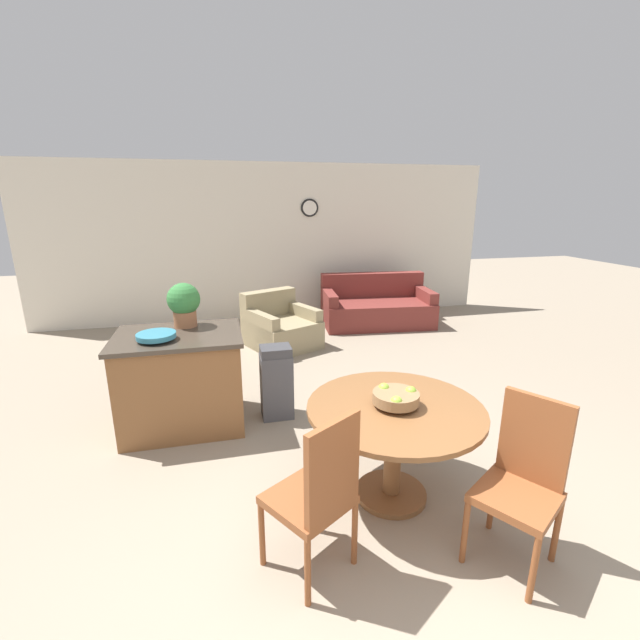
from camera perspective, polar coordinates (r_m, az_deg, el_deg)
The scene contains 12 objects.
ground_plane at distance 2.84m, azimuth 12.32°, elevation -32.39°, with size 24.00×24.00×0.00m, color gray.
wall_back at distance 7.69m, azimuth -6.72°, elevation 10.19°, with size 8.00×0.09×2.70m.
dining_table at distance 3.12m, azimuth 9.87°, elevation -13.91°, with size 1.23×1.23×0.72m.
dining_chair_near_left at distance 2.54m, azimuth -0.23°, elevation -21.82°, with size 0.58×0.58×1.02m.
dining_chair_near_right at distance 2.89m, azimuth 25.48°, elevation -18.24°, with size 0.58×0.58×1.02m.
fruit_bowl at distance 3.02m, azimuth 10.10°, elevation -10.09°, with size 0.32×0.32×0.13m.
kitchen_island at distance 4.25m, azimuth -17.93°, elevation -7.64°, with size 1.13×0.85×0.91m.
teal_bowl at distance 3.96m, azimuth -21.00°, elevation -1.97°, with size 0.33×0.33×0.07m.
potted_plant at distance 4.27m, azimuth -17.70°, elevation 2.20°, with size 0.31×0.31×0.42m.
trash_bin at distance 4.26m, azimuth -5.82°, elevation -8.26°, with size 0.30×0.25×0.73m.
couch at distance 7.44m, azimuth 7.50°, elevation 1.65°, with size 1.91×1.15×0.84m.
armchair at distance 6.31m, azimuth -5.32°, elevation -1.04°, with size 1.16×1.21×0.78m.
Camera 1 is at (-0.93, -1.66, 2.10)m, focal length 24.00 mm.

